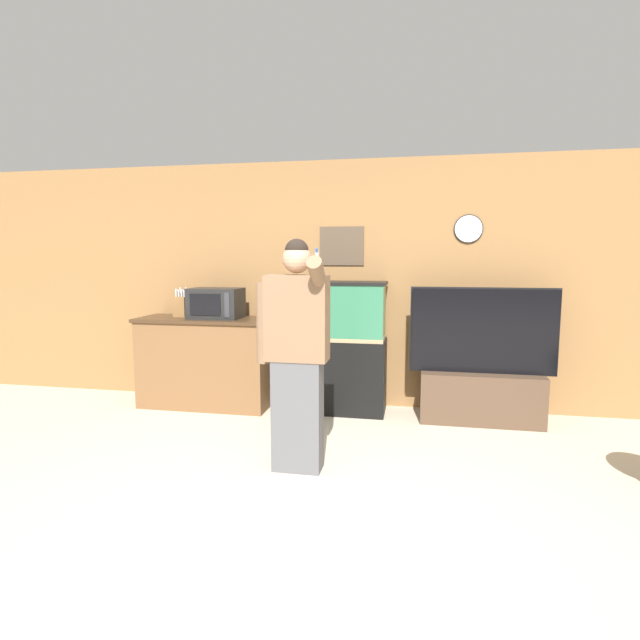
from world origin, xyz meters
The scene contains 8 objects.
ground_plane centered at (0.00, 0.00, 0.00)m, with size 18.00×18.00×0.00m, color beige.
wall_back_paneled centered at (0.00, 2.50, 1.30)m, with size 10.00×0.08×2.60m.
counter_island centered at (-1.51, 2.11, 0.48)m, with size 1.42×0.57×0.95m.
microwave centered at (-1.38, 2.11, 1.11)m, with size 0.53×0.36×0.32m.
knife_block centered at (-1.80, 2.14, 1.07)m, with size 0.14×0.10×0.32m.
aquarium_on_stand centered at (-0.10, 2.19, 0.67)m, with size 1.00×0.44×1.35m.
tv_on_stand centered at (1.32, 2.10, 0.39)m, with size 1.38×0.40×1.31m.
person_standing centered at (-0.17, 0.70, 0.90)m, with size 0.54×0.41×1.72m.
Camera 1 is at (0.69, -2.81, 1.58)m, focal length 28.00 mm.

